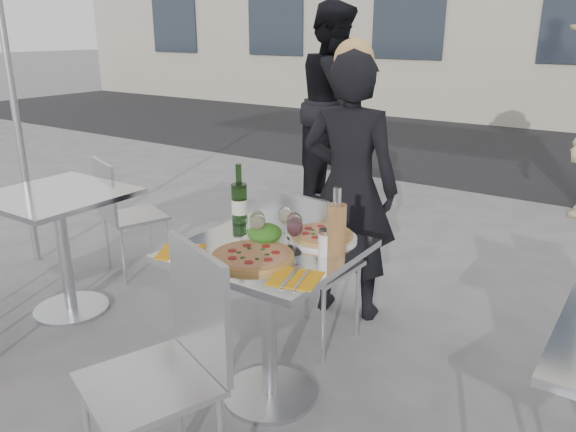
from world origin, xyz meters
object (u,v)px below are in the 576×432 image
Objects in this scene: sugar_shaker at (326,242)px; wineglass_red_b at (295,228)px; side_chair_lfar at (121,208)px; pizza_near at (253,256)px; pizza_far at (322,236)px; napkin_left at (181,252)px; wine_bottle at (239,202)px; wineglass_white_b at (286,216)px; main_table at (269,292)px; salad_plate at (265,235)px; napkin_right at (295,278)px; chair_near at (173,354)px; wineglass_red_a at (294,223)px; wineglass_white_a at (257,222)px; chair_far at (305,257)px; carafe at (336,229)px; pedestrian_a at (336,103)px; woman_diner at (349,189)px.

sugar_shaker is 0.14m from wineglass_red_b.
side_chair_lfar is 1.83m from pizza_near.
napkin_left is at bearing -131.31° from pizza_far.
sugar_shaker is (0.53, -0.09, -0.06)m from wine_bottle.
wineglass_white_b reaches higher than pizza_near.
main_table is 4.76× the size of wineglass_red_b.
salad_plate is 1.00× the size of napkin_right.
wineglass_red_b is 0.64× the size of napkin_left.
chair_near is 3.77× the size of napkin_left.
wineglass_white_a is at bearing -154.18° from wineglass_red_a.
wine_bottle is 0.54m from sugar_shaker.
salad_plate is 0.89× the size of napkin_left.
chair_near reaches higher than sugar_shaker.
wineglass_white_a is 1.00× the size of wineglass_white_b.
sugar_shaker is 0.68× the size of wineglass_white_a.
chair_far is at bearing 117.48° from wineglass_red_b.
carafe reaches higher than chair_far.
salad_plate is 0.19m from wineglass_red_b.
wineglass_white_a is (1.36, -3.05, -0.09)m from pedestrian_a.
side_chair_lfar is 1.62m from napkin_left.
pizza_far is 1.98× the size of wineglass_red_b.
side_chair_lfar reaches higher than pizza_near.
wineglass_red_a reaches higher than sugar_shaker.
main_table is 4.76× the size of wineglass_white_a.
pizza_far reaches higher than napkin_left.
chair_far is at bearing 102.14° from pizza_near.
main_table is 2.54× the size of wine_bottle.
main_table is 3.41× the size of napkin_right.
chair_near reaches higher than napkin_right.
wineglass_white_b is 0.10m from wineglass_red_a.
chair_near is at bearing -89.21° from wineglass_white_b.
sugar_shaker is (0.35, -0.39, 0.28)m from chair_far.
pedestrian_a reaches higher than woman_diner.
wineglass_red_a is at bearing -176.06° from sugar_shaker.
side_chair_lfar is 1.90m from wineglass_red_b.
wine_bottle is at bearing 132.38° from chair_near.
wineglass_white_b is at bearing -143.39° from pizza_far.
main_table is 0.34m from wineglass_white_b.
side_chair_lfar is at bearing 165.04° from wineglass_white_b.
woman_diner is 0.92m from salad_plate.
pizza_far is 0.22m from carafe.
wineglass_red_a is (0.14, 0.07, 0.00)m from wineglass_white_a.
wineglass_white_a reaches higher than chair_far.
pizza_near is 2.13× the size of wineglass_white_a.
wineglass_white_b is (-0.13, -0.10, 0.09)m from pizza_far.
wineglass_white_b is (1.42, -2.93, -0.09)m from pedestrian_a.
salad_plate is (-0.07, 0.17, 0.03)m from pizza_near.
woman_diner is 0.81m from wine_bottle.
wineglass_white_a is at bearing 117.25° from chair_near.
chair_near is 0.60× the size of woman_diner.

